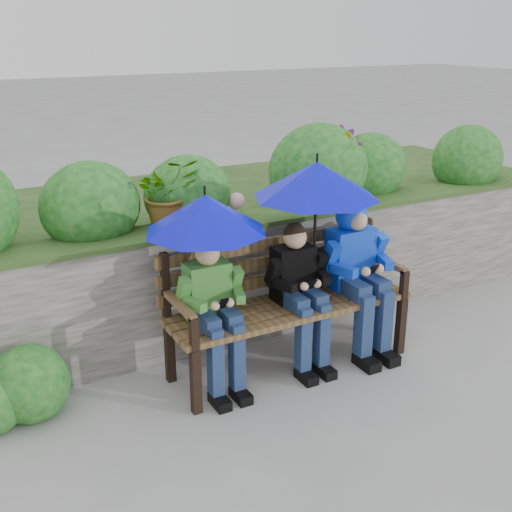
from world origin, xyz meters
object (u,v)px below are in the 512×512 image
boy_right (357,264)px  umbrella_left (205,214)px  park_bench (285,294)px  umbrella_right (316,180)px  boy_middle (300,287)px  boy_left (214,306)px

boy_right → umbrella_left: size_ratio=1.44×
park_bench → umbrella_right: umbrella_right is taller
boy_middle → boy_left: bearing=180.0°
umbrella_right → boy_left: bearing=-176.9°
boy_left → umbrella_left: (-0.01, 0.07, 0.66)m
boy_middle → boy_right: (0.53, 0.00, 0.09)m
umbrella_right → park_bench: bearing=169.8°
park_bench → boy_right: boy_right is taller
park_bench → boy_right: 0.64m
boy_right → umbrella_right: size_ratio=1.31×
boy_left → umbrella_right: umbrella_right is taller
boy_left → umbrella_right: (0.87, 0.05, 0.80)m
park_bench → boy_middle: (0.08, -0.09, 0.08)m
umbrella_left → park_bench: bearing=1.9°
boy_middle → boy_right: boy_right is taller
umbrella_left → umbrella_right: (0.88, -0.02, 0.14)m
boy_left → boy_right: (1.25, 0.00, 0.09)m
boy_right → umbrella_right: umbrella_right is taller
boy_middle → boy_right: bearing=0.3°
umbrella_left → umbrella_right: umbrella_right is taller
park_bench → umbrella_left: (-0.65, -0.02, 0.74)m
umbrella_left → umbrella_right: 0.89m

